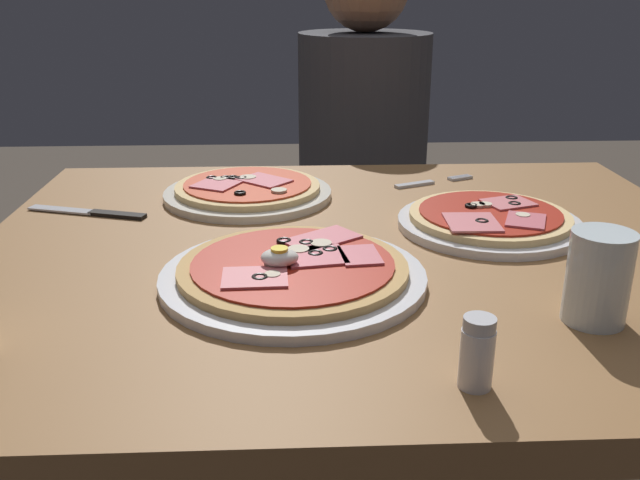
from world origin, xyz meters
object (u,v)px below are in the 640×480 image
pizza_foreground (293,272)px  salt_shaker (477,353)px  pizza_across_right (248,191)px  knife (95,213)px  dining_table (355,329)px  water_glass_near (598,283)px  diner_person (362,201)px  fork (428,182)px  pizza_across_left (490,220)px

pizza_foreground → salt_shaker: size_ratio=4.71×
pizza_foreground → pizza_across_right: 0.35m
knife → salt_shaker: 0.68m
pizza_foreground → salt_shaker: bearing=-56.0°
pizza_across_right → dining_table: bearing=-55.0°
water_glass_near → diner_person: (-0.13, 1.06, -0.24)m
pizza_foreground → pizza_across_right: size_ratio=1.15×
knife → diner_person: size_ratio=0.16×
water_glass_near → fork: size_ratio=0.66×
dining_table → diner_person: 0.84m
dining_table → water_glass_near: 0.37m
pizza_across_left → water_glass_near: water_glass_near is taller
knife → pizza_foreground: bearing=-41.3°
fork → pizza_across_left: bearing=-79.3°
pizza_across_right → fork: size_ratio=1.83×
water_glass_near → knife: bearing=148.3°
pizza_foreground → fork: (0.24, 0.41, -0.01)m
fork → diner_person: size_ratio=0.13×
water_glass_near → fork: 0.53m
pizza_foreground → water_glass_near: bearing=-20.1°
dining_table → pizza_across_left: (0.20, 0.06, 0.14)m
pizza_across_right → water_glass_near: water_glass_near is taller
dining_table → pizza_across_right: (-0.16, 0.23, 0.14)m
dining_table → knife: 0.43m
dining_table → knife: size_ratio=5.38×
water_glass_near → pizza_foreground: bearing=159.9°
pizza_foreground → knife: size_ratio=1.64×
water_glass_near → fork: bearing=97.8°
salt_shaker → diner_person: diner_person is taller
pizza_foreground → pizza_across_left: (0.28, 0.18, -0.00)m
fork → knife: (-0.54, -0.15, 0.00)m
diner_person → pizza_across_left: bearing=97.6°
pizza_across_left → fork: pizza_across_left is taller
water_glass_near → salt_shaker: size_ratio=1.47×
water_glass_near → salt_shaker: 0.20m
diner_person → pizza_across_right: bearing=67.1°
pizza_foreground → pizza_across_left: bearing=32.0°
dining_table → pizza_foreground: (-0.09, -0.12, 0.14)m
fork → salt_shaker: salt_shaker is taller
pizza_across_left → pizza_foreground: bearing=-148.0°
pizza_across_left → pizza_across_right: (-0.36, 0.17, -0.00)m
pizza_across_left → diner_person: (-0.10, 0.77, -0.21)m
dining_table → fork: size_ratio=6.86×
dining_table → diner_person: (0.10, 0.83, -0.07)m
pizza_foreground → knife: bearing=138.7°
diner_person → water_glass_near: bearing=97.1°
knife → diner_person: 0.86m
water_glass_near → fork: (-0.07, 0.53, -0.04)m
dining_table → pizza_across_right: 0.31m
dining_table → diner_person: bearing=83.4°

